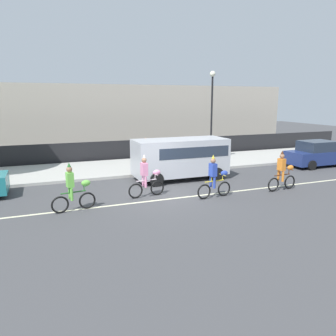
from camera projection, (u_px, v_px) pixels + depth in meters
ground_plane at (163, 196)px, 14.64m from camera, size 80.00×80.00×0.00m
road_centre_line at (167, 199)px, 14.18m from camera, size 36.00×0.14×0.01m
sidewalk_curb at (127, 167)px, 20.55m from camera, size 60.00×5.00×0.15m
fence_line at (117, 151)px, 23.07m from camera, size 40.00×0.08×1.40m
building_backdrop at (132, 115)px, 31.73m from camera, size 28.00×8.00×5.46m
parade_cyclist_lime at (74, 190)px, 12.53m from camera, size 1.71×0.53×1.92m
parade_cyclist_pink at (147, 178)px, 14.39m from camera, size 1.72×0.50×1.92m
parade_cyclist_cobalt at (215, 179)px, 14.26m from camera, size 1.72×0.50×1.92m
parade_cyclist_orange at (283, 173)px, 15.43m from camera, size 1.72×0.50×1.92m
parked_van_silver at (182, 156)px, 17.56m from camera, size 5.00×2.22×2.18m
parked_car_navy at (317, 154)px, 21.11m from camera, size 4.10×1.92×1.64m
street_lamp_post at (212, 103)px, 21.07m from camera, size 0.36×0.36×5.86m
pedestrian_onlooker at (146, 149)px, 21.65m from camera, size 0.32×0.20×1.62m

